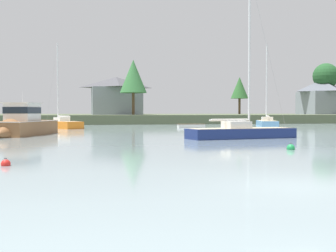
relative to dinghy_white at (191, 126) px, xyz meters
The scene contains 14 objects.
ground_plane 49.65m from the dinghy_white, 101.15° to the right, with size 401.87×401.87×0.00m, color gray.
far_shore_bank 46.48m from the dinghy_white, 101.92° to the left, with size 180.84×59.43×1.63m, color #4C563D.
dinghy_white is the anchor object (origin of this frame).
sailboat_skyblue 13.23m from the dinghy_white, 13.90° to the left, with size 5.13×9.50×13.28m.
sailboat_orange 17.89m from the dinghy_white, behind, with size 6.12×8.50×12.04m.
cruiser_wood 27.35m from the dinghy_white, 139.54° to the right, with size 5.84×10.95×5.06m.
sailboat_navy 26.16m from the dinghy_white, 95.84° to the right, with size 9.42×4.04×14.15m.
mooring_buoy_red 45.78m from the dinghy_white, 114.22° to the right, with size 0.39×0.39×0.44m.
mooring_buoy_green 37.20m from the dinghy_white, 96.00° to the right, with size 0.47×0.47×0.52m.
shore_tree_center 59.87m from the dinghy_white, 41.11° to the left, with size 6.26×6.26×12.49m.
shore_tree_inland_a 53.61m from the dinghy_white, 61.75° to the left, with size 4.44×4.44×9.42m.
shore_tree_center_left 26.94m from the dinghy_white, 101.07° to the left, with size 5.20×5.20×10.59m.
cottage_eastern 58.80m from the dinghy_white, 41.86° to the left, with size 9.82×10.32×8.51m.
cottage_near_water 35.75m from the dinghy_white, 101.91° to the left, with size 11.04×9.99×7.98m.
Camera 1 is at (-6.48, -11.90, 2.16)m, focal length 47.79 mm.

